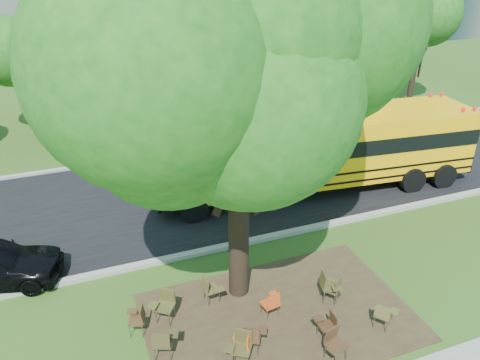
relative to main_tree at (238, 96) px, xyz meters
name	(u,v)px	position (x,y,z in m)	size (l,w,h in m)	color
ground	(237,314)	(-0.37, -0.85, -5.77)	(160.00, 160.00, 0.00)	#324B17
dirt_patch	(279,317)	(0.63, -1.35, -5.75)	(7.00, 4.50, 0.03)	#382819
asphalt_road	(175,197)	(-0.37, 6.15, -5.75)	(80.00, 8.00, 0.04)	black
kerb_near	(205,251)	(-0.37, 2.15, -5.70)	(80.00, 0.25, 0.14)	gray
kerb_far	(154,156)	(-0.37, 10.25, -5.70)	(80.00, 0.25, 0.14)	gray
bg_tree_2	(23,54)	(-5.37, 15.15, -1.55)	(4.80, 4.80, 6.62)	black
bg_tree_3	(286,27)	(7.63, 13.15, -0.74)	(5.60, 5.60, 7.84)	black
bg_tree_4	(420,35)	(15.63, 12.15, -1.43)	(5.00, 5.00, 6.85)	black
main_tree	(238,96)	(0.00, 0.00, 0.00)	(7.20, 7.20, 9.38)	black
school_bus	(330,147)	(5.69, 4.81, -3.98)	(12.83, 4.01, 3.09)	#FFB008
chair_1	(163,341)	(-2.53, -1.66, -5.19)	(0.74, 0.58, 0.93)	#42381C
chair_2	(244,345)	(-0.76, -2.37, -5.29)	(0.51, 0.65, 0.77)	#CA5615
chair_3	(241,344)	(-0.85, -2.39, -5.20)	(0.78, 0.61, 0.92)	#48401F
chair_4	(253,336)	(-0.48, -2.23, -5.23)	(0.73, 0.58, 0.88)	#462A19
chair_5	(334,342)	(1.24, -3.10, -5.21)	(0.62, 0.67, 0.91)	#432B18
chair_6	(329,323)	(1.45, -2.47, -5.26)	(0.48, 0.54, 0.82)	#422917
chair_7	(384,314)	(2.95, -2.69, -5.26)	(0.69, 0.55, 0.82)	brown
chair_8	(138,317)	(-2.94, -0.58, -5.26)	(0.50, 0.64, 0.81)	#4D321B
chair_9	(164,303)	(-2.21, -0.37, -5.19)	(0.80, 0.63, 0.94)	#4B4820
chair_10	(210,288)	(-0.90, -0.16, -5.24)	(0.54, 0.56, 0.85)	brown
chair_11	(272,302)	(0.44, -1.29, -5.24)	(0.57, 0.57, 0.85)	#CE4715
chair_12	(328,284)	(2.15, -1.24, -5.19)	(0.56, 0.71, 0.94)	#45401E
chair_13	(335,287)	(2.32, -1.32, -5.28)	(0.53, 0.67, 0.79)	#49431F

